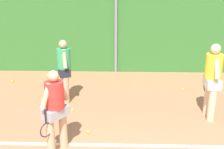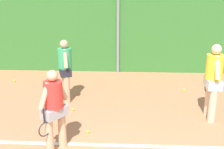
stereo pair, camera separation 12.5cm
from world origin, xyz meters
name	(u,v)px [view 2 (the right image)]	position (x,y,z in m)	size (l,w,h in m)	color
ground_plane	(110,142)	(0.00, 2.07, 0.00)	(27.60, 27.60, 0.00)	#B2704C
hedge_fence_backdrop	(118,31)	(0.00, 7.02, 1.47)	(16.03, 0.25, 2.94)	#33702D
fence_post_center	(118,29)	(0.00, 6.85, 1.56)	(0.10, 0.10, 3.13)	gray
court_baseline_paint	(110,145)	(0.00, 1.96, 0.00)	(11.71, 0.10, 0.01)	white
player_foreground_near	(54,107)	(-1.04, 1.76, 0.91)	(0.51, 0.66, 1.63)	tan
player_midcourt	(213,78)	(2.31, 3.29, 1.02)	(0.39, 0.83, 1.81)	beige
player_backcourt_far	(65,67)	(-1.33, 4.20, 0.95)	(0.43, 0.68, 1.69)	tan
tennis_ball_1	(73,110)	(-1.03, 3.53, 0.03)	(0.07, 0.07, 0.07)	#CCDB33
tennis_ball_3	(14,81)	(-3.36, 5.66, 0.03)	(0.07, 0.07, 0.07)	#CCDB33
tennis_ball_4	(88,132)	(-0.51, 2.42, 0.03)	(0.07, 0.07, 0.07)	#CCDB33
tennis_ball_8	(184,90)	(2.05, 5.08, 0.03)	(0.07, 0.07, 0.07)	#CCDB33
tennis_ball_9	(49,75)	(-2.38, 6.33, 0.03)	(0.07, 0.07, 0.07)	#CCDB33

